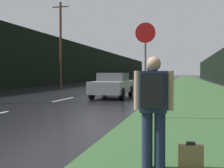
% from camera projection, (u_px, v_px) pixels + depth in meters
% --- Properties ---
extents(grass_verge, '(6.00, 240.00, 0.02)m').
position_uv_depth(grass_verge, '(193.00, 84.00, 41.62)').
color(grass_verge, '#33562D').
rests_on(grass_verge, ground_plane).
extents(lane_stripe_c, '(0.12, 3.00, 0.01)m').
position_uv_depth(lane_stripe_c, '(64.00, 99.00, 16.80)').
color(lane_stripe_c, silver).
rests_on(lane_stripe_c, ground_plane).
extents(lane_stripe_d, '(0.12, 3.00, 0.01)m').
position_uv_depth(lane_stripe_d, '(98.00, 92.00, 23.62)').
color(lane_stripe_d, silver).
rests_on(lane_stripe_d, ground_plane).
extents(lane_stripe_e, '(0.12, 3.00, 0.01)m').
position_uv_depth(lane_stripe_e, '(117.00, 88.00, 30.44)').
color(lane_stripe_e, silver).
rests_on(lane_stripe_e, ground_plane).
extents(lane_stripe_f, '(0.12, 3.00, 0.01)m').
position_uv_depth(lane_stripe_f, '(129.00, 85.00, 37.26)').
color(lane_stripe_f, silver).
rests_on(lane_stripe_f, ground_plane).
extents(treeline_far_side, '(2.00, 140.00, 6.16)m').
position_uv_depth(treeline_far_side, '(86.00, 64.00, 55.31)').
color(treeline_far_side, black).
rests_on(treeline_far_side, ground_plane).
extents(utility_pole_far, '(1.80, 0.24, 8.94)m').
position_uv_depth(utility_pole_far, '(61.00, 43.00, 32.96)').
color(utility_pole_far, '#4C3823').
rests_on(utility_pole_far, ground_plane).
extents(stop_sign, '(0.63, 0.07, 2.96)m').
position_uv_depth(stop_sign, '(145.00, 61.00, 9.63)').
color(stop_sign, slate).
rests_on(stop_sign, ground_plane).
extents(hitchhiker_with_backpack, '(0.57, 0.40, 1.63)m').
position_uv_depth(hitchhiker_with_backpack, '(153.00, 105.00, 4.44)').
color(hitchhiker_with_backpack, '#1E2847').
rests_on(hitchhiker_with_backpack, ground_plane).
extents(suitcase, '(0.36, 0.12, 0.40)m').
position_uv_depth(suitcase, '(191.00, 157.00, 4.51)').
color(suitcase, olive).
rests_on(suitcase, ground_plane).
extents(car_passing_near, '(1.87, 4.49, 1.44)m').
position_uv_depth(car_passing_near, '(113.00, 85.00, 18.02)').
color(car_passing_near, '#9E9EA3').
rests_on(car_passing_near, ground_plane).
extents(car_passing_far, '(1.83, 4.10, 1.55)m').
position_uv_depth(car_passing_far, '(150.00, 79.00, 38.89)').
color(car_passing_far, black).
rests_on(car_passing_far, ground_plane).
extents(delivery_truck, '(2.63, 6.81, 3.68)m').
position_uv_depth(delivery_truck, '(153.00, 72.00, 90.33)').
color(delivery_truck, black).
rests_on(delivery_truck, ground_plane).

